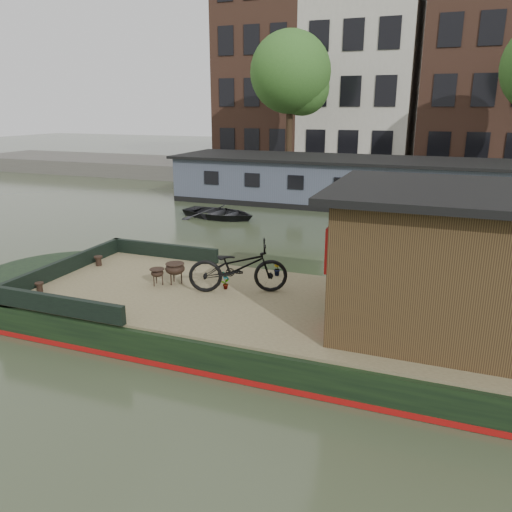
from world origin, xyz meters
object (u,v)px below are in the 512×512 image
(brazier_front, at_px, (157,277))
(dinghy, at_px, (219,210))
(potted_plant_a, at_px, (225,281))
(brazier_rear, at_px, (175,273))
(bicycle, at_px, (238,267))
(cabin, at_px, (449,259))

(brazier_front, distance_m, dinghy, 9.72)
(brazier_front, bearing_deg, potted_plant_a, 11.08)
(brazier_rear, bearing_deg, bicycle, 1.14)
(bicycle, xyz_separation_m, brazier_rear, (-1.46, -0.03, -0.30))
(potted_plant_a, bearing_deg, brazier_rear, -176.87)
(bicycle, distance_m, brazier_rear, 1.49)
(brazier_front, xyz_separation_m, dinghy, (-2.86, 9.27, -0.51))
(potted_plant_a, relative_size, dinghy, 0.12)
(cabin, relative_size, brazier_front, 10.97)
(brazier_front, relative_size, brazier_rear, 0.80)
(cabin, xyz_separation_m, brazier_rear, (-5.43, 0.29, -1.00))
(bicycle, bearing_deg, brazier_front, 75.96)
(potted_plant_a, height_order, brazier_rear, brazier_rear)
(dinghy, bearing_deg, bicycle, -143.18)
(brazier_front, height_order, dinghy, brazier_front)
(brazier_rear, xyz_separation_m, dinghy, (-3.17, 9.05, -0.55))
(bicycle, relative_size, potted_plant_a, 5.45)
(potted_plant_a, distance_m, dinghy, 9.98)
(cabin, height_order, brazier_rear, cabin)
(bicycle, xyz_separation_m, brazier_front, (-1.77, -0.25, -0.35))
(bicycle, bearing_deg, dinghy, 5.01)
(cabin, xyz_separation_m, bicycle, (-3.97, 0.32, -0.70))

